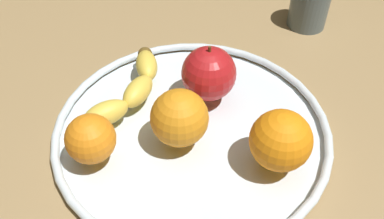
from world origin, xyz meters
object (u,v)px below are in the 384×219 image
Objects in this scene: orange_back_left at (91,139)px; ambient_mug at (309,6)px; banana at (132,87)px; orange_back_right at (281,140)px; orange_front_right at (180,118)px; fruit_bowl at (192,129)px; apple at (209,74)px.

orange_back_left is 48.48cm from ambient_mug.
orange_back_right is (-6.21, -22.85, 2.30)cm from banana.
ambient_mug is at bearing -29.37° from orange_back_left.
banana is 11.49cm from orange_front_right.
orange_back_right reaches higher than fruit_bowl.
orange_back_left is at bearing 121.96° from orange_front_right.
ambient_mug is at bearing -25.18° from apple.
apple is at bearing -63.55° from banana.
orange_back_right is (-3.02, -12.46, 4.88)cm from fruit_bowl.
orange_back_left reaches higher than banana.
apple is at bearing -8.35° from orange_front_right.
banana is at bearing 142.12° from ambient_mug.
orange_back_left is (-15.84, 11.36, -0.78)cm from apple.
banana is at bearing 108.24° from apple.
orange_front_right is 38.64cm from ambient_mug.
fruit_bowl is at bearing 76.40° from orange_back_right.
orange_front_right is 1.19× the size of orange_back_left.
orange_back_left is at bearing 150.63° from ambient_mug.
fruit_bowl is at bearing -50.10° from orange_back_left.
apple reaches higher than banana.
apple is at bearing 154.82° from ambient_mug.
orange_back_right is at bearing -75.48° from orange_back_left.
apple is (3.60, -10.93, 2.38)cm from banana.
ambient_mug reaches higher than fruit_bowl.
orange_back_left is (-6.03, 23.28, -0.70)cm from orange_back_right.
orange_front_right is at bearing -58.04° from orange_back_left.
orange_back_right reaches higher than ambient_mug.
orange_back_left is at bearing 129.90° from fruit_bowl.
ambient_mug is (36.21, -0.49, -1.89)cm from orange_back_right.
orange_back_right is 24.06cm from orange_back_left.
banana is (3.20, 10.39, 2.57)cm from fruit_bowl.
fruit_bowl is 6.03× the size of orange_back_left.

